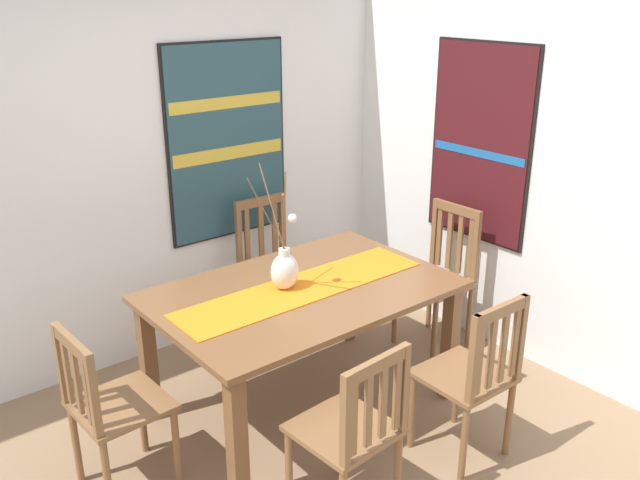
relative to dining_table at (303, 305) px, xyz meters
The scene contains 12 objects.
wall_back 1.43m from the dining_table, 103.76° to the left, with size 6.40×0.12×2.70m, color white.
wall_side 1.82m from the dining_table, 22.30° to the right, with size 0.12×6.40×2.70m, color white.
dining_table is the anchor object (origin of this frame).
table_runner 0.11m from the dining_table, ahead, with size 1.52×0.36×0.01m, color orange.
centerpiece_vase 0.25m from the dining_table, 145.40° to the left, with size 0.30×0.32×0.71m.
chair_0 0.96m from the dining_table, 65.54° to the left, with size 0.44×0.44×0.99m.
chair_1 1.22m from the dining_table, ahead, with size 0.43×0.43×0.98m.
chair_2 0.96m from the dining_table, 113.95° to the right, with size 0.45×0.45×0.92m.
chair_3 1.16m from the dining_table, behind, with size 0.44×0.44×0.90m.
chair_4 1.01m from the dining_table, 66.64° to the right, with size 0.43×0.43×0.95m.
painting_on_back_wall 1.38m from the dining_table, 77.52° to the left, with size 0.91×0.05×1.32m.
painting_on_side_wall 1.66m from the dining_table, ahead, with size 0.05×0.80×1.31m.
Camera 1 is at (-1.79, -2.09, 2.37)m, focal length 37.97 mm.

